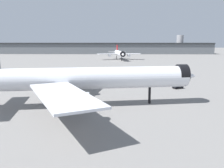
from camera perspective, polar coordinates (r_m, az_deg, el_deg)
name	(u,v)px	position (r m, az deg, el deg)	size (l,w,h in m)	color
ground	(70,104)	(58.64, -10.08, -4.77)	(900.00, 900.00, 0.00)	slate
airliner_near_gate	(81,79)	(55.43, -7.35, 1.23)	(56.07, 50.99, 14.61)	silver
airliner_far_taxiway	(120,53)	(190.25, 1.80, 7.32)	(35.59, 39.14, 11.51)	white
terminal_building	(101,48)	(280.27, -2.63, 8.56)	(257.51, 38.74, 21.19)	slate
baggage_tug_wing	(178,86)	(78.85, 15.38, -0.37)	(3.56, 2.83, 1.85)	black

